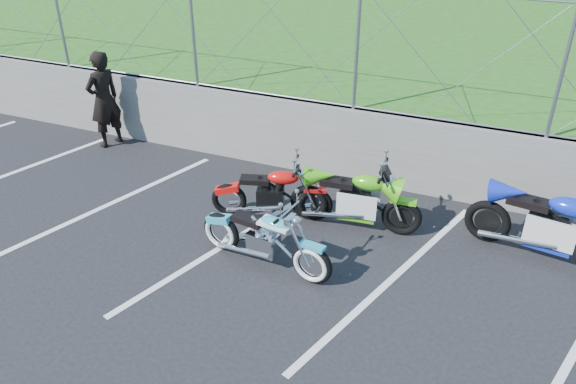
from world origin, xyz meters
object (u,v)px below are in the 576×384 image
at_px(naked_orange, 273,195).
at_px(person_standing, 104,100).
at_px(sportbike_green, 357,201).
at_px(sportbike_blue, 550,228).
at_px(cruiser_turquoise, 266,241).

xyz_separation_m(naked_orange, person_standing, (-4.11, 1.24, 0.54)).
distance_m(sportbike_green, sportbike_blue, 2.70).
relative_size(cruiser_turquoise, sportbike_blue, 0.92).
height_order(naked_orange, person_standing, person_standing).
relative_size(sportbike_green, person_standing, 1.08).
bearing_deg(cruiser_turquoise, sportbike_blue, 33.59).
bearing_deg(sportbike_blue, cruiser_turquoise, -146.11).
distance_m(naked_orange, person_standing, 4.33).
distance_m(naked_orange, sportbike_blue, 3.99).
distance_m(cruiser_turquoise, naked_orange, 1.24).
height_order(cruiser_turquoise, naked_orange, cruiser_turquoise).
distance_m(naked_orange, sportbike_green, 1.29).
xyz_separation_m(cruiser_turquoise, sportbike_green, (0.86, 1.41, 0.04)).
distance_m(sportbike_blue, person_standing, 8.11).
bearing_deg(cruiser_turquoise, sportbike_green, 67.02).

